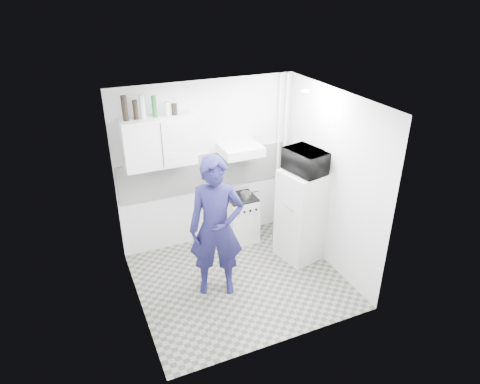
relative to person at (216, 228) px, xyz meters
name	(u,v)px	position (x,y,z in m)	size (l,w,h in m)	color
floor	(240,280)	(0.35, 0.04, -0.98)	(2.80, 2.80, 0.00)	slate
ceiling	(240,101)	(0.35, 0.04, 1.62)	(2.80, 2.80, 0.00)	white
wall_back	(207,165)	(0.35, 1.29, 0.32)	(2.80, 2.80, 0.00)	silver
wall_left	(131,222)	(-1.05, 0.04, 0.32)	(2.60, 2.60, 0.00)	silver
wall_right	(331,181)	(1.75, 0.04, 0.32)	(2.60, 2.60, 0.00)	silver
person	(216,228)	(0.00, 0.00, 0.00)	(0.71, 0.47, 1.96)	#181642
stove	(241,219)	(0.81, 1.04, -0.61)	(0.47, 0.47, 0.75)	silver
fridge	(302,215)	(1.45, 0.26, -0.27)	(0.59, 0.59, 1.41)	silver
stove_top	(241,197)	(0.81, 1.04, -0.22)	(0.45, 0.45, 0.03)	black
saucepan	(246,195)	(0.86, 0.97, -0.16)	(0.17, 0.17, 0.09)	silver
microwave	(306,161)	(1.45, 0.26, 0.60)	(0.40, 0.59, 0.33)	black
bottle_a	(125,108)	(-0.81, 1.11, 1.38)	(0.08, 0.08, 0.33)	black
bottle_b	(135,110)	(-0.67, 1.11, 1.35)	(0.07, 0.07, 0.26)	black
bottle_c	(142,107)	(-0.58, 1.11, 1.38)	(0.08, 0.08, 0.32)	#B2B7BC
bottle_d	(154,107)	(-0.42, 1.11, 1.36)	(0.06, 0.06, 0.29)	#144C1E
canister_a	(167,109)	(-0.25, 1.11, 1.31)	(0.08, 0.08, 0.19)	#B2B7BC
canister_b	(174,109)	(-0.15, 1.11, 1.30)	(0.08, 0.08, 0.15)	black
upper_cabinet	(159,142)	(-0.40, 1.11, 0.87)	(1.00, 0.35, 0.70)	silver
range_hood	(241,150)	(0.80, 1.04, 0.59)	(0.60, 0.50, 0.14)	silver
backsplash	(208,171)	(0.35, 1.27, 0.22)	(2.74, 0.03, 0.60)	white
pipe_a	(284,154)	(1.65, 1.21, 0.32)	(0.05, 0.05, 2.60)	silver
pipe_b	(278,155)	(1.53, 1.21, 0.32)	(0.04, 0.04, 2.60)	silver
ceiling_spot_fixture	(305,91)	(1.35, 0.24, 1.59)	(0.10, 0.10, 0.02)	white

